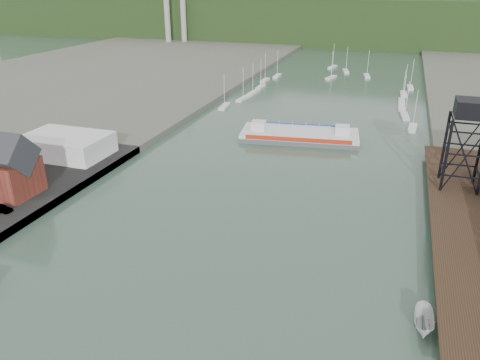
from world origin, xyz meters
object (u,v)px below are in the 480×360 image
Objects in this scene: lift_tower at (471,114)px; chain_ferry at (299,135)px; motorboat at (424,322)px; harbor_building at (1,170)px.

lift_tower reaches higher than chain_ferry.
lift_tower is 2.74× the size of motorboat.
harbor_building is at bearing -160.02° from lift_tower.
chain_ferry is 5.12× the size of motorboat.
harbor_building is 0.76× the size of lift_tower.
lift_tower is at bearing -42.10° from chain_ferry.
chain_ferry is at bearing 113.95° from motorboat.
chain_ferry is at bearing 145.81° from lift_tower.
motorboat is (70.72, -11.62, -4.96)m from harbor_building.
lift_tower is at bearing 81.01° from motorboat.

